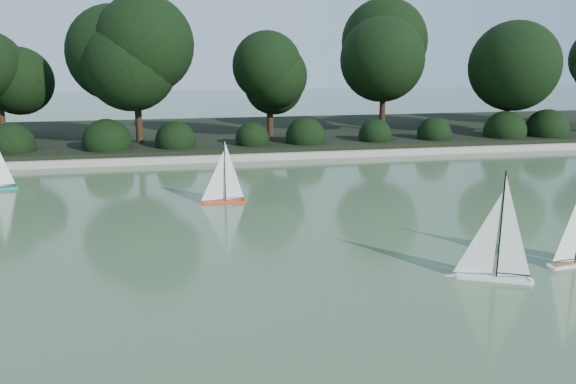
{
  "coord_description": "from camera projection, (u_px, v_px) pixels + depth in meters",
  "views": [
    {
      "loc": [
        -1.82,
        -6.18,
        2.87
      ],
      "look_at": [
        -0.15,
        2.43,
        0.7
      ],
      "focal_mm": 35.0,
      "sensor_mm": 36.0,
      "label": 1
    }
  ],
  "objects": [
    {
      "name": "sailboat_white_a",
      "position": [
        487.0,
        262.0,
        7.28
      ],
      "size": [
        1.09,
        0.6,
        1.54
      ],
      "color": "silver",
      "rests_on": "ground"
    },
    {
      "name": "ground",
      "position": [
        337.0,
        293.0,
        6.91
      ],
      "size": [
        80.0,
        80.0,
        0.0
      ],
      "primitive_type": "plane",
      "color": "#3D5533",
      "rests_on": "ground"
    },
    {
      "name": "tree_line",
      "position": [
        277.0,
        61.0,
        17.4
      ],
      "size": [
        26.31,
        3.93,
        4.39
      ],
      "color": "black",
      "rests_on": "ground"
    },
    {
      "name": "shrub_hedge",
      "position": [
        244.0,
        139.0,
        16.24
      ],
      "size": [
        29.1,
        1.1,
        1.1
      ],
      "color": "black",
      "rests_on": "ground"
    },
    {
      "name": "far_bank",
      "position": [
        234.0,
        135.0,
        19.26
      ],
      "size": [
        40.0,
        8.0,
        0.3
      ],
      "primitive_type": "cube",
      "color": "black",
      "rests_on": "ground"
    },
    {
      "name": "pond_coping",
      "position": [
        248.0,
        157.0,
        15.47
      ],
      "size": [
        40.0,
        0.35,
        0.18
      ],
      "primitive_type": "cube",
      "color": "gray",
      "rests_on": "ground"
    },
    {
      "name": "sailboat_orange",
      "position": [
        220.0,
        192.0,
        11.02
      ],
      "size": [
        1.0,
        0.17,
        1.37
      ],
      "color": "red",
      "rests_on": "ground"
    }
  ]
}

